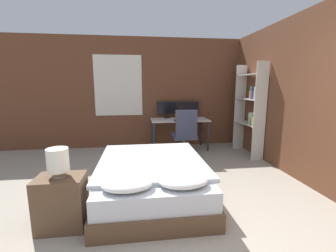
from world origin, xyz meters
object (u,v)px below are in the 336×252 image
at_px(computer_mouse, 192,120).
at_px(monitor_left, 167,109).
at_px(office_chair, 185,138).
at_px(bed, 152,178).
at_px(bedside_lamp, 58,160).
at_px(desk, 180,123).
at_px(monitor_right, 189,108).
at_px(nightstand, 62,202).
at_px(bookshelf, 252,106).
at_px(keyboard, 181,120).

bearing_deg(computer_mouse, monitor_left, 139.51).
bearing_deg(office_chair, bed, -116.38).
height_order(bedside_lamp, office_chair, office_chair).
distance_m(bed, bedside_lamp, 1.28).
distance_m(desk, monitor_right, 0.49).
distance_m(nightstand, bedside_lamp, 0.48).
xyz_separation_m(bed, computer_mouse, (1.08, 2.10, 0.50)).
height_order(computer_mouse, bookshelf, bookshelf).
xyz_separation_m(monitor_right, computer_mouse, (-0.01, -0.46, -0.22)).
distance_m(monitor_left, bookshelf, 1.98).
height_order(bed, nightstand, nightstand).
distance_m(nightstand, computer_mouse, 3.44).
xyz_separation_m(desk, keyboard, (0.00, -0.23, 0.10)).
bearing_deg(nightstand, keyboard, 55.70).
xyz_separation_m(keyboard, computer_mouse, (0.26, 0.00, 0.01)).
relative_size(computer_mouse, office_chair, 0.07).
bearing_deg(bookshelf, keyboard, 160.82).
relative_size(bed, nightstand, 3.32).
distance_m(bed, bookshelf, 2.90).
bearing_deg(bed, office_chair, 63.62).
bearing_deg(bookshelf, monitor_left, 150.79).
relative_size(monitor_right, keyboard, 1.49).
distance_m(nightstand, desk, 3.47).
bearing_deg(bookshelf, office_chair, 179.08).
bearing_deg(monitor_left, bookshelf, -29.21).
bearing_deg(computer_mouse, monitor_right, 88.33).
distance_m(bed, office_chair, 1.82).
distance_m(desk, monitor_left, 0.49).
distance_m(monitor_right, bookshelf, 1.52).
bearing_deg(nightstand, bedside_lamp, 180.00).
xyz_separation_m(bedside_lamp, bookshelf, (3.28, 2.19, 0.34)).
bearing_deg(monitor_left, desk, -40.00).
xyz_separation_m(bedside_lamp, monitor_right, (2.11, 3.15, 0.21)).
relative_size(bedside_lamp, monitor_left, 0.61).
bearing_deg(bedside_lamp, nightstand, 0.00).
bearing_deg(bed, bookshelf, 35.15).
relative_size(bedside_lamp, monitor_right, 0.61).
bearing_deg(keyboard, bookshelf, -19.18).
distance_m(monitor_left, monitor_right, 0.55).
xyz_separation_m(desk, monitor_left, (-0.28, 0.23, 0.33)).
bearing_deg(bed, monitor_right, 66.82).
height_order(monitor_right, keyboard, monitor_right).
distance_m(bed, monitor_right, 2.87).
bearing_deg(monitor_right, bedside_lamp, -123.83).
bearing_deg(bed, desk, 70.59).
relative_size(bed, office_chair, 1.86).
xyz_separation_m(bed, office_chair, (0.80, 1.62, 0.18)).
bearing_deg(bedside_lamp, office_chair, 50.56).
xyz_separation_m(bedside_lamp, office_chair, (1.82, 2.21, -0.34)).
relative_size(nightstand, computer_mouse, 8.39).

